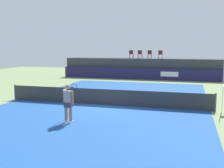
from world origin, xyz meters
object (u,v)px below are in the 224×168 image
net_post_far (215,102)px  net_post_near (15,92)px  spectator_chair_center (150,54)px  spectator_chair_right (160,54)px  spectator_chair_left (140,54)px  spectator_chair_far_left (131,54)px  tennis_player (68,102)px

net_post_far → net_post_near: bearing=180.0°
spectator_chair_center → spectator_chair_right: same height
spectator_chair_left → net_post_near: spectator_chair_left is taller
spectator_chair_center → net_post_near: bearing=-113.1°
spectator_chair_far_left → spectator_chair_right: bearing=-4.2°
tennis_player → net_post_far: bearing=32.0°
net_post_near → net_post_far: same height
spectator_chair_center → net_post_near: (-6.61, -15.52, -2.19)m
spectator_chair_left → net_post_far: (6.83, -15.16, -2.19)m
spectator_chair_right → tennis_player: bearing=-96.3°
spectator_chair_center → net_post_far: spectator_chair_center is taller
tennis_player → spectator_chair_center: bearing=87.5°
spectator_chair_right → net_post_near: (-7.86, -14.96, -2.19)m
spectator_chair_far_left → spectator_chair_right: 3.30m
spectator_chair_center → net_post_near: size_ratio=0.89×
spectator_chair_far_left → tennis_player: bearing=-86.5°
spectator_chair_center → net_post_far: 16.71m
spectator_chair_right → spectator_chair_left: bearing=175.1°
spectator_chair_left → spectator_chair_right: size_ratio=1.00×
spectator_chair_left → net_post_near: size_ratio=0.89×
spectator_chair_far_left → spectator_chair_right: size_ratio=1.00×
spectator_chair_far_left → net_post_near: bearing=-106.7°
spectator_chair_far_left → net_post_near: spectator_chair_far_left is taller
spectator_chair_far_left → spectator_chair_right: same height
spectator_chair_left → tennis_player: 19.39m
spectator_chair_left → spectator_chair_right: same height
spectator_chair_center → spectator_chair_right: 1.36m
net_post_near → net_post_far: (12.40, 0.00, 0.00)m
spectator_chair_far_left → net_post_far: size_ratio=0.89×
spectator_chair_right → tennis_player: (-2.09, -19.12, -1.73)m
spectator_chair_right → net_post_far: size_ratio=0.89×
spectator_chair_right → net_post_far: spectator_chair_right is taller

